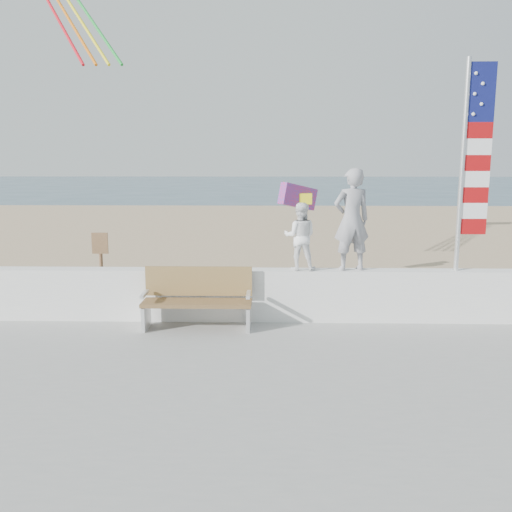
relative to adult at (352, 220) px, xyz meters
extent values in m
plane|color=#2D485B|center=(-1.82, -2.00, -1.95)|extent=(220.00, 220.00, 0.00)
cube|color=tan|center=(-1.82, 7.00, -1.91)|extent=(90.00, 40.00, 0.08)
cube|color=white|center=(-1.82, 0.00, -1.32)|extent=(30.00, 0.35, 0.90)
imported|color=#959399|center=(0.00, 0.00, 0.00)|extent=(0.71, 0.55, 1.74)
imported|color=white|center=(-0.87, 0.00, -0.29)|extent=(0.60, 0.49, 1.16)
cube|color=brown|center=(-2.58, -0.55, -1.33)|extent=(1.80, 0.50, 0.06)
cube|color=olive|center=(-2.58, -0.28, -1.02)|extent=(1.80, 0.05, 0.50)
cube|color=silver|center=(-3.43, -0.55, -1.57)|extent=(0.06, 0.50, 0.40)
cube|color=silver|center=(-3.43, -0.60, -1.17)|extent=(0.06, 0.45, 0.05)
cube|color=silver|center=(-1.73, -0.55, -1.57)|extent=(0.06, 0.50, 0.40)
cube|color=white|center=(-1.73, -0.60, -1.17)|extent=(0.06, 0.45, 0.05)
cylinder|color=silver|center=(1.80, 0.00, 0.88)|extent=(0.08, 0.08, 3.50)
cube|color=#0F1451|center=(2.04, 0.00, 2.08)|extent=(0.44, 0.02, 0.95)
cube|color=#9E0A0C|center=(2.04, 0.00, -0.11)|extent=(0.44, 0.02, 0.26)
cube|color=white|center=(2.04, 0.00, 0.15)|extent=(0.44, 0.02, 0.26)
cube|color=#9E0A0C|center=(2.04, 0.00, 0.42)|extent=(0.44, 0.02, 0.26)
cube|color=white|center=(2.04, 0.00, 0.68)|extent=(0.44, 0.02, 0.26)
cube|color=#9E0A0C|center=(2.04, 0.00, 0.95)|extent=(0.44, 0.02, 0.26)
cube|color=white|center=(2.04, 0.00, 1.21)|extent=(0.44, 0.02, 0.26)
cube|color=#9E0A0C|center=(2.04, 0.00, 1.47)|extent=(0.44, 0.02, 0.26)
sphere|color=white|center=(1.92, -0.02, 1.73)|extent=(0.06, 0.06, 0.06)
sphere|color=white|center=(2.04, -0.02, 1.89)|extent=(0.06, 0.06, 0.06)
sphere|color=white|center=(1.92, -0.02, 2.05)|extent=(0.06, 0.06, 0.06)
sphere|color=white|center=(2.04, -0.02, 2.21)|extent=(0.06, 0.06, 0.06)
sphere|color=white|center=(1.92, -0.02, 2.37)|extent=(0.06, 0.06, 0.06)
cube|color=#FC1C35|center=(-0.73, 3.57, 0.17)|extent=(0.97, 0.76, 0.68)
cube|color=#FFF61A|center=(-0.58, 3.57, 0.12)|extent=(0.35, 0.26, 0.25)
cylinder|color=brown|center=(-4.75, 1.35, -1.27)|extent=(0.07, 0.07, 1.20)
cube|color=olive|center=(-4.75, 1.33, -0.62)|extent=(0.32, 0.03, 0.42)
camera|label=1|loc=(-1.41, -9.18, 0.95)|focal=38.00mm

